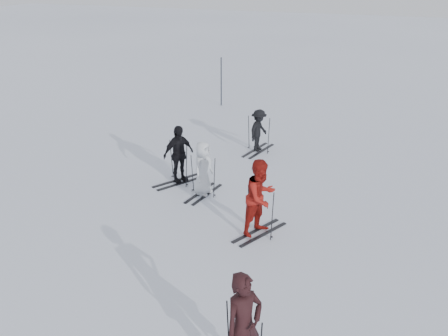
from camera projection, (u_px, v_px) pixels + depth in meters
name	position (u px, v px, depth m)	size (l,w,h in m)	color
ground	(210.00, 215.00, 13.46)	(120.00, 120.00, 0.00)	silver
skier_near_dark	(244.00, 328.00, 7.88)	(0.70, 0.46, 1.91)	black
skier_red	(261.00, 198.00, 12.20)	(0.95, 0.74, 1.95)	maroon
skier_grey	(203.00, 169.00, 14.40)	(0.78, 0.51, 1.60)	silver
skier_uphill_left	(179.00, 155.00, 15.18)	(1.05, 0.44, 1.80)	black
skier_uphill_far	(259.00, 131.00, 17.81)	(0.98, 0.56, 1.51)	black
skis_red	(260.00, 210.00, 12.33)	(0.92, 1.75, 1.27)	black
skis_grey	(203.00, 175.00, 14.47)	(0.89, 1.67, 1.22)	black
skis_uphill_left	(179.00, 162.00, 15.26)	(0.97, 1.84, 1.34)	black
skis_uphill_far	(259.00, 133.00, 17.85)	(0.96, 1.82, 1.32)	black
piste_marker	(221.00, 82.00, 23.50)	(0.05, 0.05, 2.28)	black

